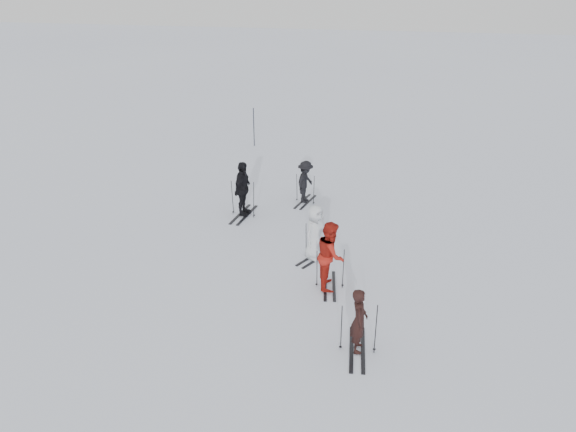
% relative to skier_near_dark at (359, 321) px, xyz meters
% --- Properties ---
extents(ground, '(120.00, 120.00, 0.00)m').
position_rel_skier_near_dark_xyz_m(ground, '(-2.66, 4.04, -0.82)').
color(ground, silver).
rests_on(ground, ground).
extents(skier_near_dark, '(0.44, 0.63, 1.65)m').
position_rel_skier_near_dark_xyz_m(skier_near_dark, '(0.00, 0.00, 0.00)').
color(skier_near_dark, black).
rests_on(skier_near_dark, ground).
extents(skier_red, '(0.88, 1.06, 1.99)m').
position_rel_skier_near_dark_xyz_m(skier_red, '(-1.00, 2.71, 0.17)').
color(skier_red, '#A41B12').
rests_on(skier_red, ground).
extents(skier_grey, '(0.90, 1.02, 1.75)m').
position_rel_skier_near_dark_xyz_m(skier_grey, '(-1.66, 4.26, 0.05)').
color(skier_grey, silver).
rests_on(skier_grey, ground).
extents(skier_uphill_left, '(0.65, 1.23, 2.00)m').
position_rel_skier_near_dark_xyz_m(skier_uphill_left, '(-4.67, 6.94, 0.18)').
color(skier_uphill_left, black).
rests_on(skier_uphill_left, ground).
extents(skier_uphill_far, '(0.83, 1.16, 1.62)m').
position_rel_skier_near_dark_xyz_m(skier_uphill_far, '(-2.67, 8.53, -0.01)').
color(skier_uphill_far, black).
rests_on(skier_uphill_far, ground).
extents(skis_near_dark, '(1.86, 1.09, 1.31)m').
position_rel_skier_near_dark_xyz_m(skis_near_dark, '(0.00, 0.00, -0.17)').
color(skis_near_dark, black).
rests_on(skis_near_dark, ground).
extents(skis_red, '(1.76, 1.09, 1.21)m').
position_rel_skier_near_dark_xyz_m(skis_red, '(-1.00, 2.71, -0.22)').
color(skis_red, black).
rests_on(skis_red, ground).
extents(skis_grey, '(1.79, 1.51, 1.16)m').
position_rel_skier_near_dark_xyz_m(skis_grey, '(-1.66, 4.26, -0.25)').
color(skis_grey, black).
rests_on(skis_grey, ground).
extents(skis_uphill_left, '(1.98, 1.24, 1.36)m').
position_rel_skier_near_dark_xyz_m(skis_uphill_left, '(-4.67, 6.94, -0.15)').
color(skis_uphill_left, black).
rests_on(skis_uphill_left, ground).
extents(skis_uphill_far, '(1.72, 1.17, 1.14)m').
position_rel_skier_near_dark_xyz_m(skis_uphill_far, '(-2.67, 8.53, -0.25)').
color(skis_uphill_far, black).
rests_on(skis_uphill_far, ground).
extents(piste_marker, '(0.05, 0.05, 1.89)m').
position_rel_skier_near_dark_xyz_m(piste_marker, '(-6.29, 15.01, 0.12)').
color(piste_marker, black).
rests_on(piste_marker, ground).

